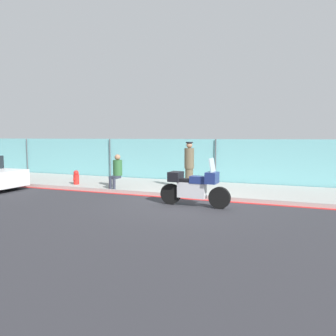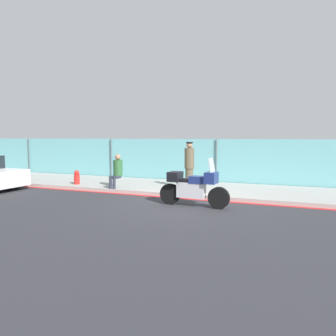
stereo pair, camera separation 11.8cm
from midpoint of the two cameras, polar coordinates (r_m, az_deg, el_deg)
ground_plane at (r=10.58m, az=2.49°, el=-6.15°), size 120.00×120.00×0.00m
sidewalk at (r=13.01m, az=6.21°, el=-3.69°), size 39.92×3.49×0.14m
curb_paint_stripe at (r=11.28m, az=3.74°, el=-5.41°), size 39.92×0.18×0.01m
storefront_fence at (r=14.66m, az=8.13°, el=1.04°), size 37.92×0.17×2.03m
motorcycle at (r=10.05m, az=4.14°, el=-3.27°), size 2.25×0.58×1.50m
officer_standing at (r=12.60m, az=3.45°, el=0.59°), size 0.37×0.37×1.80m
person_seated_on_curb at (r=12.98m, az=-9.17°, el=-0.22°), size 0.36×0.67×1.31m
fire_hydrant at (r=14.27m, az=-15.92°, el=-1.61°), size 0.23×0.29×0.59m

